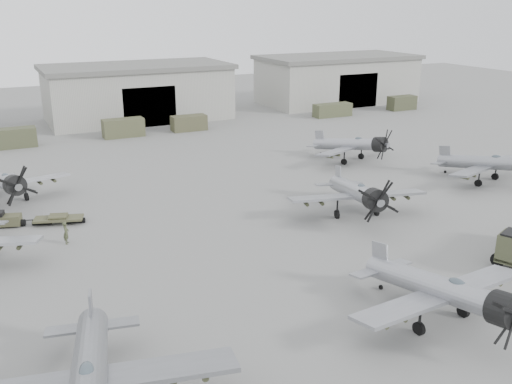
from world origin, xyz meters
TOP-DOWN VIEW (x-y plane):
  - ground at (0.00, 0.00)m, footprint 220.00×220.00m
  - hangar_center at (0.00, 61.96)m, footprint 29.00×14.80m
  - hangar_right at (38.00, 61.96)m, footprint 29.00×14.80m
  - support_truck_2 at (-19.75, 50.00)m, footprint 5.76×2.20m
  - support_truck_3 at (-5.36, 50.00)m, footprint 5.69×2.20m
  - support_truck_4 at (4.33, 50.00)m, footprint 5.13×2.20m
  - support_truck_6 at (29.37, 50.00)m, footprint 6.51×2.20m
  - support_truck_7 at (43.83, 50.00)m, footprint 5.02×2.20m
  - aircraft_near_0 at (-20.24, -6.84)m, footprint 13.43×12.09m
  - aircraft_near_1 at (-0.27, -7.37)m, footprint 12.41×11.17m
  - aircraft_mid_2 at (5.66, 9.54)m, footprint 12.24×11.02m
  - aircraft_mid_3 at (23.82, 11.83)m, footprint 11.76×10.59m
  - aircraft_far_0 at (-21.89, 26.52)m, footprint 12.03×10.83m
  - aircraft_far_1 at (16.02, 24.88)m, footprint 11.46×10.34m
  - tug_trailer at (-20.61, 20.04)m, footprint 7.06×3.32m
  - ground_crew at (-18.24, 14.67)m, footprint 0.61×0.76m

SIDE VIEW (x-z plane):
  - ground at x=0.00m, z-range 0.00..0.00m
  - tug_trailer at x=-20.61m, z-range -0.18..1.23m
  - ground_crew at x=-18.24m, z-range 0.00..1.81m
  - support_truck_6 at x=29.37m, z-range 0.00..2.14m
  - support_truck_4 at x=4.33m, z-range 0.00..2.22m
  - support_truck_7 at x=43.83m, z-range 0.00..2.42m
  - support_truck_2 at x=-19.75m, z-range 0.00..2.54m
  - support_truck_3 at x=-5.36m, z-range 0.00..2.57m
  - aircraft_far_1 at x=16.02m, z-range -0.21..4.41m
  - aircraft_mid_3 at x=23.82m, z-range -0.21..4.48m
  - aircraft_far_0 at x=-21.89m, z-range -0.22..4.56m
  - aircraft_mid_2 at x=5.66m, z-range -0.22..4.66m
  - aircraft_near_1 at x=-0.27m, z-range -0.22..4.72m
  - aircraft_near_0 at x=-20.24m, z-range -0.24..5.09m
  - hangar_center at x=0.00m, z-range 0.02..8.72m
  - hangar_right at x=38.00m, z-range 0.02..8.72m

